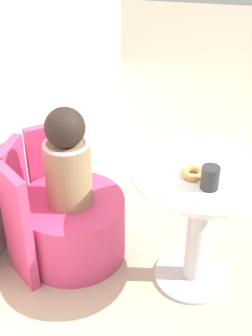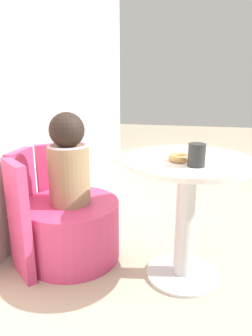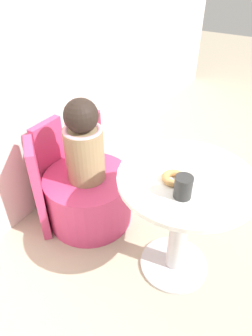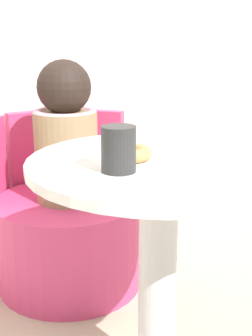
{
  "view_description": "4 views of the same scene",
  "coord_description": "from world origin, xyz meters",
  "views": [
    {
      "loc": [
        -1.87,
        0.01,
        1.84
      ],
      "look_at": [
        -0.04,
        0.4,
        0.64
      ],
      "focal_mm": 50.0,
      "sensor_mm": 36.0,
      "label": 1
    },
    {
      "loc": [
        -1.54,
        0.04,
        1.05
      ],
      "look_at": [
        0.06,
        0.38,
        0.58
      ],
      "focal_mm": 32.0,
      "sensor_mm": 36.0,
      "label": 2
    },
    {
      "loc": [
        -1.14,
        -0.31,
        1.56
      ],
      "look_at": [
        -0.03,
        0.38,
        0.59
      ],
      "focal_mm": 32.0,
      "sensor_mm": 36.0,
      "label": 3
    },
    {
      "loc": [
        -0.72,
        -0.87,
        0.98
      ],
      "look_at": [
        0.06,
        0.37,
        0.56
      ],
      "focal_mm": 50.0,
      "sensor_mm": 36.0,
      "label": 4
    }
  ],
  "objects": [
    {
      "name": "tub_chair",
      "position": [
        0.01,
        0.71,
        0.18
      ],
      "size": [
        0.57,
        0.57,
        0.36
      ],
      "color": "#D13D70",
      "rests_on": "ground_plane"
    },
    {
      "name": "child_figure",
      "position": [
        0.01,
        0.71,
        0.61
      ],
      "size": [
        0.24,
        0.24,
        0.53
      ],
      "color": "#937A56",
      "rests_on": "tub_chair"
    },
    {
      "name": "booth_backrest",
      "position": [
        0.01,
        0.94,
        0.33
      ],
      "size": [
        0.67,
        0.25,
        0.66
      ],
      "color": "#D13D70",
      "rests_on": "ground_plane"
    },
    {
      "name": "cup",
      "position": [
        -0.19,
        -0.0,
        0.73
      ],
      "size": [
        0.08,
        0.08,
        0.1
      ],
      "color": "#2D2D2D",
      "rests_on": "round_table"
    },
    {
      "name": "donut",
      "position": [
        -0.11,
        0.08,
        0.7
      ],
      "size": [
        0.11,
        0.11,
        0.03
      ],
      "color": "tan",
      "rests_on": "round_table"
    },
    {
      "name": "round_table",
      "position": [
        -0.05,
        0.03,
        0.47
      ],
      "size": [
        0.67,
        0.67,
        0.68
      ],
      "color": "silver",
      "rests_on": "ground_plane"
    },
    {
      "name": "ground_plane",
      "position": [
        0.0,
        0.0,
        0.0
      ],
      "size": [
        12.0,
        12.0,
        0.0
      ],
      "primitive_type": "plane",
      "color": "#B7A88E"
    }
  ]
}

